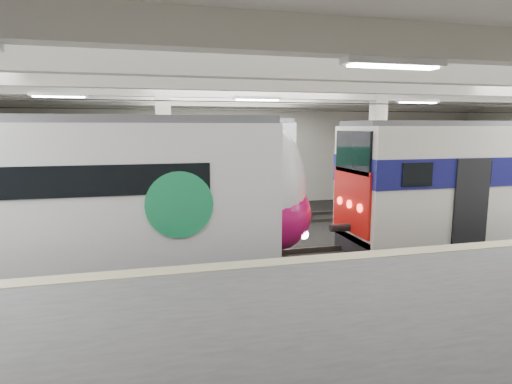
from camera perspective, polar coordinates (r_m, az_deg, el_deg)
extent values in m
cube|color=black|center=(12.98, 2.42, -9.59)|extent=(36.00, 24.00, 0.10)
cube|color=silver|center=(12.42, 2.59, 15.77)|extent=(36.00, 24.00, 0.20)
cube|color=beige|center=(22.12, -5.04, 5.34)|extent=(30.00, 0.10, 5.50)
cube|color=#4D4D50|center=(7.26, 18.40, -20.22)|extent=(30.00, 7.00, 1.10)
cube|color=#BCB485|center=(9.71, 8.07, -8.80)|extent=(30.00, 0.50, 0.02)
cube|color=beige|center=(14.86, -12.10, 3.59)|extent=(0.50, 0.50, 5.50)
cube|color=beige|center=(17.15, 15.75, 4.11)|extent=(0.50, 0.50, 5.50)
cube|color=beige|center=(12.39, 2.58, 14.39)|extent=(30.00, 18.00, 0.50)
cube|color=#59544C|center=(12.94, 2.43, -9.04)|extent=(30.00, 1.52, 0.16)
cube|color=#59544C|center=(18.09, -2.61, -3.91)|extent=(30.00, 1.52, 0.16)
cylinder|color=black|center=(12.35, 2.57, 11.85)|extent=(30.00, 0.03, 0.03)
cylinder|color=black|center=(17.68, -2.71, 10.87)|extent=(30.00, 0.03, 0.03)
cube|color=white|center=(10.47, 5.85, 13.61)|extent=(26.00, 8.40, 0.12)
cube|color=white|center=(12.21, -26.65, -0.30)|extent=(12.02, 2.68, 3.61)
ellipsoid|color=white|center=(12.39, 1.61, 0.73)|extent=(2.13, 2.63, 3.53)
ellipsoid|color=#C3105D|center=(12.55, 2.12, -2.84)|extent=(2.26, 2.68, 2.16)
cylinder|color=#1B9859|center=(10.62, -10.17, -1.71)|extent=(1.66, 0.06, 1.66)
cube|color=#4C4C51|center=(12.09, -27.26, 8.65)|extent=(12.02, 2.20, 0.20)
cube|color=black|center=(12.63, -26.05, -9.09)|extent=(12.02, 1.88, 0.70)
cube|color=red|center=(13.44, 12.57, -1.14)|extent=(0.08, 2.32, 1.95)
cube|color=black|center=(13.27, 12.78, 5.20)|extent=(0.08, 2.18, 1.27)
cube|color=white|center=(17.41, -17.68, 2.74)|extent=(13.67, 3.27, 3.68)
cube|color=#1B9859|center=(17.37, -17.75, 4.33)|extent=(13.71, 3.33, 0.78)
cube|color=#4C4C51|center=(17.33, -17.98, 9.13)|extent=(13.65, 2.78, 0.16)
cube|color=black|center=(17.72, -17.38, -3.84)|extent=(13.66, 2.98, 0.60)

